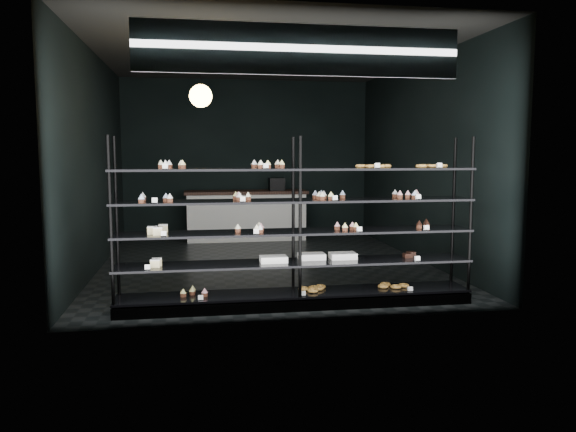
% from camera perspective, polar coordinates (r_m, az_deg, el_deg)
% --- Properties ---
extents(room, '(5.01, 6.01, 3.20)m').
position_cam_1_polar(room, '(8.63, -2.34, 5.58)').
color(room, black).
rests_on(room, ground).
extents(display_shelf, '(4.00, 0.50, 1.91)m').
position_cam_1_polar(display_shelf, '(6.31, 0.60, -3.61)').
color(display_shelf, black).
rests_on(display_shelf, room).
extents(signage, '(3.30, 0.05, 0.50)m').
position_cam_1_polar(signage, '(5.83, 1.29, 16.51)').
color(signage, '#0B0D38').
rests_on(signage, room).
extents(pendant_lamp, '(0.29, 0.29, 0.87)m').
position_cam_1_polar(pendant_lamp, '(7.38, -8.86, 11.98)').
color(pendant_lamp, black).
rests_on(pendant_lamp, room).
extents(service_counter, '(2.41, 0.65, 1.23)m').
position_cam_1_polar(service_counter, '(11.18, -4.22, 0.14)').
color(service_counter, silver).
rests_on(service_counter, room).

